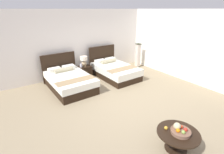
{
  "coord_description": "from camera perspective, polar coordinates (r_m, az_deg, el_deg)",
  "views": [
    {
      "loc": [
        -3.04,
        -3.75,
        2.83
      ],
      "look_at": [
        -0.08,
        0.59,
        0.73
      ],
      "focal_mm": 27.42,
      "sensor_mm": 36.0,
      "label": 1
    }
  ],
  "objects": [
    {
      "name": "nightstand",
      "position": [
        7.57,
        -9.09,
        1.68
      ],
      "size": [
        0.56,
        0.44,
        0.52
      ],
      "color": "black",
      "rests_on": "ground"
    },
    {
      "name": "wall_side_right",
      "position": [
        7.74,
        22.67,
        9.63
      ],
      "size": [
        0.12,
        5.79,
        2.83
      ],
      "primitive_type": "cube",
      "color": "white",
      "rests_on": "ground"
    },
    {
      "name": "floor_lamp_corner",
      "position": [
        8.89,
        8.62,
        7.07
      ],
      "size": [
        0.23,
        0.23,
        1.21
      ],
      "color": "black",
      "rests_on": "ground"
    },
    {
      "name": "vase",
      "position": [
        7.37,
        -10.28,
        3.77
      ],
      "size": [
        0.11,
        0.11,
        0.15
      ],
      "color": "#BCB8C7",
      "rests_on": "nightstand"
    },
    {
      "name": "wall_back",
      "position": [
        7.8,
        -10.92,
        10.98
      ],
      "size": [
        10.29,
        0.12,
        2.83
      ],
      "primitive_type": "cube",
      "color": "white",
      "rests_on": "ground"
    },
    {
      "name": "table_lamp",
      "position": [
        7.43,
        -9.39,
        5.49
      ],
      "size": [
        0.31,
        0.31,
        0.44
      ],
      "color": "tan",
      "rests_on": "nightstand"
    },
    {
      "name": "ground_plane",
      "position": [
        5.6,
        4.18,
        -8.72
      ],
      "size": [
        10.29,
        10.19,
        0.02
      ],
      "primitive_type": "cube",
      "color": "gray"
    },
    {
      "name": "fruit_bowl",
      "position": [
        3.93,
        21.78,
        -16.25
      ],
      "size": [
        0.41,
        0.41,
        0.21
      ],
      "color": "brown",
      "rests_on": "coffee_table"
    },
    {
      "name": "bed_near_window",
      "position": [
        6.64,
        -14.1,
        -1.23
      ],
      "size": [
        1.43,
        2.16,
        1.16
      ],
      "color": "black",
      "rests_on": "ground"
    },
    {
      "name": "bed_near_corner",
      "position": [
        7.54,
        0.78,
        2.23
      ],
      "size": [
        1.4,
        2.18,
        1.22
      ],
      "color": "black",
      "rests_on": "ground"
    },
    {
      "name": "coffee_table",
      "position": [
        4.05,
        21.05,
        -17.96
      ],
      "size": [
        0.88,
        0.88,
        0.44
      ],
      "color": "black",
      "rests_on": "ground"
    },
    {
      "name": "loose_apple",
      "position": [
        3.96,
        17.56,
        -15.88
      ],
      "size": [
        0.08,
        0.08,
        0.08
      ],
      "color": "gold",
      "rests_on": "coffee_table"
    }
  ]
}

